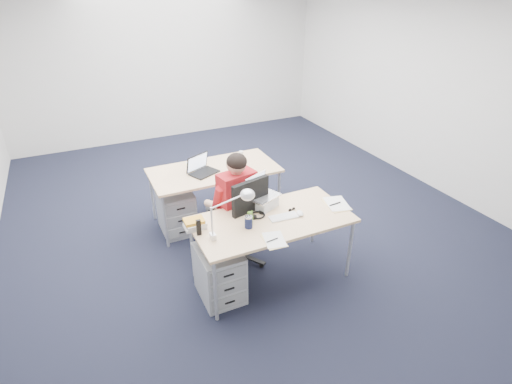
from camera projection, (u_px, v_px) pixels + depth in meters
floor at (243, 215)px, 5.45m from camera, size 7.00×7.00×0.00m
room at (241, 90)px, 4.64m from camera, size 6.02×7.02×2.80m
desk_near at (272, 222)px, 4.03m from camera, size 1.60×0.80×0.73m
desk_far at (214, 173)px, 5.06m from camera, size 1.60×0.80×0.73m
office_chair at (240, 236)px, 4.47m from camera, size 0.83×0.83×1.08m
seated_person at (230, 204)px, 4.44m from camera, size 0.47×0.75×1.29m
drawer_pedestal_near at (220, 273)px, 3.96m from camera, size 0.40×0.50×0.55m
drawer_pedestal_far at (176, 211)px, 5.01m from camera, size 0.40×0.50×0.55m
silver_laptop at (264, 193)px, 4.13m from camera, size 0.39×0.36×0.34m
wireless_keyboard at (284, 217)px, 4.02m from camera, size 0.30×0.14×0.01m
computer_mouse at (300, 213)px, 4.06m from camera, size 0.09×0.12×0.04m
headphones at (258, 215)px, 4.04m from camera, size 0.24×0.22×0.03m
can_koozie at (249, 222)px, 3.83m from camera, size 0.10×0.10×0.13m
water_bottle at (239, 201)px, 4.08m from camera, size 0.08×0.08×0.24m
bear_figurine at (250, 217)px, 3.91m from camera, size 0.08×0.06×0.13m
book_stack at (195, 224)px, 3.84m from camera, size 0.25×0.22×0.09m
cordless_phone at (199, 227)px, 3.72m from camera, size 0.05×0.03×0.16m
papers_left at (274, 240)px, 3.67m from camera, size 0.23×0.29×0.01m
papers_right at (337, 204)px, 4.25m from camera, size 0.28×0.35×0.01m
sunglasses at (292, 210)px, 4.14m from camera, size 0.10×0.06×0.02m
desk_lamp at (226, 214)px, 3.64m from camera, size 0.42×0.21×0.46m
dark_laptop at (204, 164)px, 4.87m from camera, size 0.44×0.43×0.24m
far_cup at (241, 154)px, 5.35m from camera, size 0.08×0.08×0.09m
far_papers at (196, 166)px, 5.11m from camera, size 0.22×0.31×0.01m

